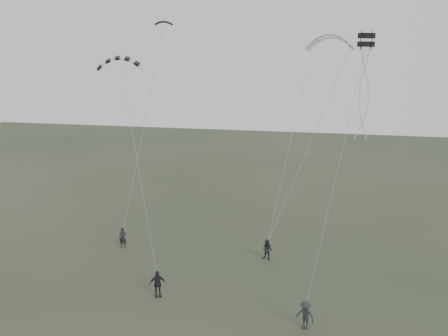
% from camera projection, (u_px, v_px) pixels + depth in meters
% --- Properties ---
extents(ground, '(140.00, 140.00, 0.00)m').
position_uv_depth(ground, '(180.00, 300.00, 26.78)').
color(ground, '#2C3825').
rests_on(ground, ground).
extents(flyer_left, '(0.67, 0.51, 1.64)m').
position_uv_depth(flyer_left, '(123.00, 238.00, 34.29)').
color(flyer_left, black).
rests_on(flyer_left, ground).
extents(flyer_right, '(0.88, 0.76, 1.55)m').
position_uv_depth(flyer_right, '(267.00, 250.00, 32.18)').
color(flyer_right, black).
rests_on(flyer_right, ground).
extents(flyer_center, '(1.08, 0.84, 1.71)m').
position_uv_depth(flyer_center, '(157.00, 284.00, 27.05)').
color(flyer_center, black).
rests_on(flyer_center, ground).
extents(flyer_far, '(1.21, 0.96, 1.64)m').
position_uv_depth(flyer_far, '(305.00, 315.00, 23.74)').
color(flyer_far, '#242429').
rests_on(flyer_far, ground).
extents(kite_dark_small, '(1.56, 1.12, 0.58)m').
position_uv_depth(kite_dark_small, '(164.00, 22.00, 35.57)').
color(kite_dark_small, black).
rests_on(kite_dark_small, flyer_left).
extents(kite_pale_large, '(3.89, 1.83, 1.69)m').
position_uv_depth(kite_pale_large, '(331.00, 37.00, 33.78)').
color(kite_pale_large, '#9FA2A4').
rests_on(kite_pale_large, flyer_right).
extents(kite_striped, '(3.14, 1.94, 1.30)m').
position_uv_depth(kite_striped, '(120.00, 58.00, 27.82)').
color(kite_striped, black).
rests_on(kite_striped, flyer_center).
extents(kite_box, '(0.93, 0.94, 0.75)m').
position_uv_depth(kite_box, '(366.00, 40.00, 23.56)').
color(kite_box, black).
rests_on(kite_box, flyer_far).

